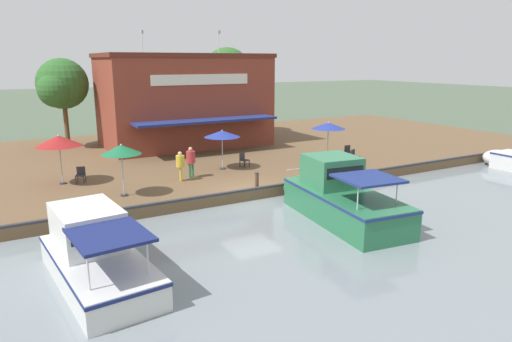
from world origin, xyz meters
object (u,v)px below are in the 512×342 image
Objects in this scene: patio_umbrella_mid_patio_right at (328,126)px; person_mid_patio at (191,159)px; tree_upstream_bank at (61,85)px; waterfront_restaurant at (184,100)px; cafe_chair_mid_patio at (354,155)px; mooring_post at (257,180)px; cafe_chair_far_corner_seat at (81,174)px; motorboat_outer_channel at (335,196)px; cafe_chair_beside_entrance at (348,151)px; motorboat_distant_upstream at (92,252)px; cafe_chair_back_row_seat at (244,159)px; patio_umbrella_by_entrance at (59,141)px; tree_downstream_bank at (226,74)px; person_at_quay_edge at (180,163)px; patio_umbrella_near_quay_edge at (121,150)px; patio_umbrella_far_corner at (222,134)px.

patio_umbrella_mid_patio_right reaches higher than person_mid_patio.
waterfront_restaurant is at bearing 70.17° from tree_upstream_bank.
cafe_chair_mid_patio is 1.06× the size of mooring_post.
motorboat_outer_channel is (9.39, 9.37, -0.09)m from cafe_chair_far_corner_seat.
motorboat_distant_upstream reaches higher than cafe_chair_beside_entrance.
cafe_chair_back_row_seat is at bearing 84.47° from cafe_chair_far_corner_seat.
patio_umbrella_mid_patio_right is at bearing 115.66° from mooring_post.
patio_umbrella_by_entrance is (-2.22, -15.60, 0.01)m from patio_umbrella_mid_patio_right.
cafe_chair_far_corner_seat is 1.06× the size of mooring_post.
tree_upstream_bank is (-13.22, -15.69, 4.07)m from cafe_chair_beside_entrance.
tree_downstream_bank reaches higher than motorboat_outer_channel.
patio_umbrella_mid_patio_right is 10.07m from person_at_quay_edge.
motorboat_distant_upstream is at bearing -64.93° from cafe_chair_beside_entrance.
waterfront_restaurant reaches higher than cafe_chair_far_corner_seat.
patio_umbrella_near_quay_edge reaches higher than cafe_chair_back_row_seat.
patio_umbrella_mid_patio_right is at bearing 144.25° from motorboat_outer_channel.
waterfront_restaurant is at bearing -178.53° from motorboat_outer_channel.
patio_umbrella_by_entrance is at bearing -133.35° from motorboat_outer_channel.
person_mid_patio reaches higher than cafe_chair_beside_entrance.
cafe_chair_back_row_seat is 7.27m from cafe_chair_beside_entrance.
patio_umbrella_mid_patio_right is 6.97m from patio_umbrella_far_corner.
patio_umbrella_near_quay_edge is (11.72, -7.50, -1.15)m from waterfront_restaurant.
cafe_chair_mid_patio is 1.00× the size of cafe_chair_far_corner_seat.
patio_umbrella_far_corner is 13.76m from tree_downstream_bank.
person_at_quay_edge is (10.40, -4.18, -2.40)m from waterfront_restaurant.
motorboat_distant_upstream is at bearing -67.69° from cafe_chair_mid_patio.
person_mid_patio reaches higher than cafe_chair_far_corner_seat.
mooring_post is (3.41, -7.10, -1.86)m from patio_umbrella_mid_patio_right.
patio_umbrella_mid_patio_right is at bearing 82.48° from cafe_chair_far_corner_seat.
patio_umbrella_near_quay_edge is 3.14× the size of mooring_post.
motorboat_distant_upstream is 10.12m from mooring_post.
person_at_quay_edge reaches higher than cafe_chair_beside_entrance.
cafe_chair_mid_patio is at bearing 104.21° from mooring_post.
patio_umbrella_mid_patio_right is at bearing 91.31° from person_at_quay_edge.
cafe_chair_beside_entrance is at bearing 88.70° from person_mid_patio.
tree_downstream_bank reaches higher than patio_umbrella_mid_patio_right.
person_at_quay_edge is 0.22× the size of tree_downstream_bank.
person_at_quay_edge is (2.17, 4.74, 0.52)m from cafe_chair_far_corner_seat.
patio_umbrella_far_corner is 3.60m from person_at_quay_edge.
patio_umbrella_near_quay_edge reaches higher than patio_umbrella_far_corner.
patio_umbrella_mid_patio_right is 13.49m from tree_downstream_bank.
cafe_chair_far_corner_seat is at bearing -135.06° from motorboat_outer_channel.
waterfront_restaurant is 14.14× the size of cafe_chair_far_corner_seat.
patio_umbrella_mid_patio_right is 13.40m from patio_umbrella_near_quay_edge.
person_mid_patio reaches higher than cafe_chair_back_row_seat.
tree_upstream_bank is (-16.55, -6.93, 4.13)m from mooring_post.
person_mid_patio is 0.26× the size of tree_upstream_bank.
cafe_chair_mid_patio is (3.55, 16.69, -1.80)m from patio_umbrella_by_entrance.
motorboat_outer_channel is (7.44, -5.36, -1.87)m from patio_umbrella_mid_patio_right.
cafe_chair_beside_entrance is 20.92m from tree_upstream_bank.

